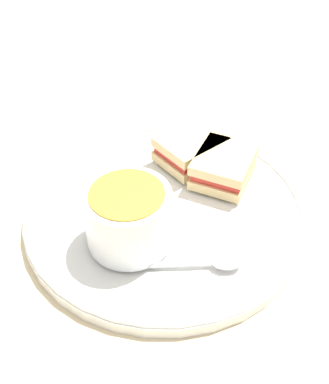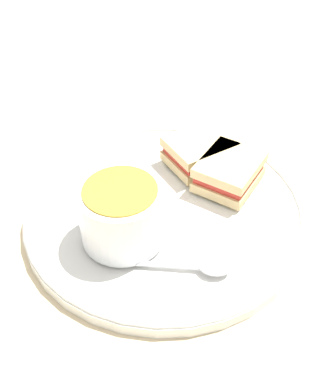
{
  "view_description": "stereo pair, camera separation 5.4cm",
  "coord_description": "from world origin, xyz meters",
  "px_view_note": "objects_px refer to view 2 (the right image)",
  "views": [
    {
      "loc": [
        -0.12,
        0.39,
        0.4
      ],
      "look_at": [
        0.0,
        0.0,
        0.04
      ],
      "focal_mm": 42.0,
      "sensor_mm": 36.0,
      "label": 1
    },
    {
      "loc": [
        -0.17,
        0.37,
        0.4
      ],
      "look_at": [
        0.0,
        0.0,
        0.04
      ],
      "focal_mm": 42.0,
      "sensor_mm": 36.0,
      "label": 2
    }
  ],
  "objects_px": {
    "sandwich_half_near": "(229,172)",
    "sandwich_half_far": "(199,151)",
    "spoon": "(205,267)",
    "soup_bowl": "(122,213)"
  },
  "relations": [
    {
      "from": "sandwich_half_near",
      "to": "sandwich_half_far",
      "type": "xyz_separation_m",
      "value": [
        0.05,
        -0.02,
        0.0
      ]
    },
    {
      "from": "soup_bowl",
      "to": "sandwich_half_near",
      "type": "height_order",
      "value": "soup_bowl"
    },
    {
      "from": "soup_bowl",
      "to": "spoon",
      "type": "bearing_deg",
      "value": 176.58
    },
    {
      "from": "sandwich_half_near",
      "to": "soup_bowl",
      "type": "bearing_deg",
      "value": 60.68
    },
    {
      "from": "soup_bowl",
      "to": "spoon",
      "type": "xyz_separation_m",
      "value": [
        -0.1,
        0.01,
        -0.03
      ]
    },
    {
      "from": "spoon",
      "to": "sandwich_half_near",
      "type": "distance_m",
      "value": 0.15
    },
    {
      "from": "soup_bowl",
      "to": "spoon",
      "type": "height_order",
      "value": "soup_bowl"
    },
    {
      "from": "spoon",
      "to": "sandwich_half_far",
      "type": "height_order",
      "value": "sandwich_half_far"
    },
    {
      "from": "sandwich_half_near",
      "to": "sandwich_half_far",
      "type": "relative_size",
      "value": 0.84
    },
    {
      "from": "sandwich_half_far",
      "to": "sandwich_half_near",
      "type": "bearing_deg",
      "value": 154.62
    }
  ]
}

